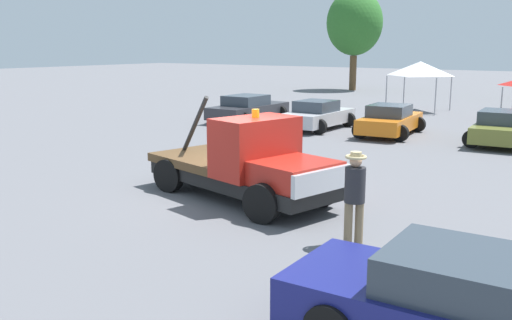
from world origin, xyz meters
TOP-DOWN VIEW (x-y plane):
  - ground_plane at (0.00, 0.00)m, footprint 160.00×160.00m
  - tow_truck at (0.33, -0.08)m, footprint 5.84×3.16m
  - foreground_car at (7.07, -4.42)m, footprint 5.40×2.10m
  - person_near_truck at (3.86, -1.53)m, footprint 0.41×0.41m
  - parked_car_charcoal at (-8.50, 12.29)m, footprint 2.56×4.92m
  - parked_car_silver at (-4.21, 11.82)m, footprint 2.36×4.21m
  - parked_car_orange at (-0.79, 11.98)m, footprint 2.66×4.53m
  - parked_car_olive at (3.66, 12.38)m, footprint 2.62×4.64m
  - canopy_tent_white at (-2.85, 21.57)m, footprint 2.93×2.93m
  - tree_left at (-12.90, 33.97)m, footprint 4.70×4.70m

SIDE VIEW (x-z plane):
  - ground_plane at x=0.00m, z-range 0.00..0.00m
  - parked_car_silver at x=-4.21m, z-range -0.02..1.32m
  - parked_car_orange at x=-0.79m, z-range -0.02..1.32m
  - parked_car_olive at x=3.66m, z-range -0.02..1.32m
  - parked_car_charcoal at x=-8.50m, z-range -0.02..1.32m
  - foreground_car at x=7.07m, z-range -0.02..1.32m
  - tow_truck at x=0.33m, z-range -0.34..2.17m
  - person_near_truck at x=3.86m, z-range 0.17..2.02m
  - canopy_tent_white at x=-2.85m, z-range 1.03..3.92m
  - tree_left at x=-12.90m, z-range 1.43..9.82m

